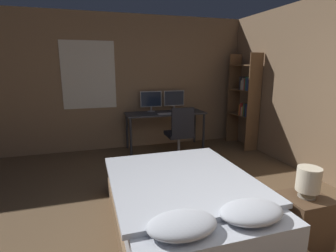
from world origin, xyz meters
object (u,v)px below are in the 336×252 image
Objects in this scene: bed at (185,203)px; monitor_left at (151,100)px; nightstand at (303,220)px; keyboard at (168,114)px; computer_mouse at (182,112)px; desk at (165,117)px; office_chair at (180,138)px; monitor_right at (174,99)px; bedside_lamp at (309,180)px; bookshelf at (246,97)px.

bed is 4.46× the size of monitor_left.
nightstand is (1.00, -0.60, -0.02)m from bed.
computer_mouse is (0.30, 0.00, 0.01)m from keyboard.
keyboard is (0.59, 2.52, 0.51)m from bed.
keyboard reaches higher than desk.
office_chair is (0.08, -0.47, -0.38)m from keyboard.
keyboard is 0.61m from office_chair.
computer_mouse is 0.07× the size of office_chair.
bed is at bearing -96.70° from monitor_left.
bedside_lamp is at bearing -87.52° from monitor_right.
bedside_lamp is 0.71× the size of keyboard.
monitor_right reaches higher than bed.
monitor_right reaches higher than office_chair.
nightstand is 0.50× the size of office_chair.
bookshelf is (1.22, 2.93, 0.82)m from nightstand.
keyboard is (-0.40, 3.13, 0.11)m from bedside_lamp.
nightstand is 7.01× the size of computer_mouse.
desk is at bearing 77.66° from bed.
monitor_right reaches higher than desk.
monitor_left is at bearing 100.62° from bedside_lamp.
bed is at bearing -102.34° from desk.
bedside_lamp is at bearing -82.64° from keyboard.
bookshelf reaches higher than nightstand.
bookshelf is (1.62, -0.38, 0.39)m from desk.
office_chair is at bearing -68.28° from monitor_left.
monitor_left is 0.23× the size of bookshelf.
office_chair is at bearing -169.72° from bookshelf.
desk is 1.66× the size of office_chair.
computer_mouse is at bearing 171.68° from bookshelf.
nightstand is at bearing -83.05° from desk.
monitor_left is at bearing 145.80° from computer_mouse.
computer_mouse is at bearing 0.00° from keyboard.
bookshelf reaches higher than desk.
keyboard is at bearing 97.36° from nightstand.
keyboard is 0.21× the size of bookshelf.
computer_mouse is (0.89, 2.52, 0.52)m from bed.
monitor_left is 1.96m from bookshelf.
desk is 3.63× the size of monitor_right.
bedside_lamp is 3.13m from computer_mouse.
desk is at bearing 97.35° from office_chair.
bed is 2.72m from computer_mouse.
bed is at bearing -106.26° from monitor_right.
office_chair is (0.08, -0.66, -0.28)m from desk.
office_chair is at bearing -79.84° from keyboard.
office_chair is (-0.32, 2.65, 0.15)m from nightstand.
bedside_lamp is 3.58m from monitor_left.
computer_mouse is at bearing 65.95° from office_chair.
desk is (-0.40, 3.31, 0.43)m from nightstand.
nightstand is 0.25× the size of bookshelf.
monitor_left reaches higher than nightstand.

